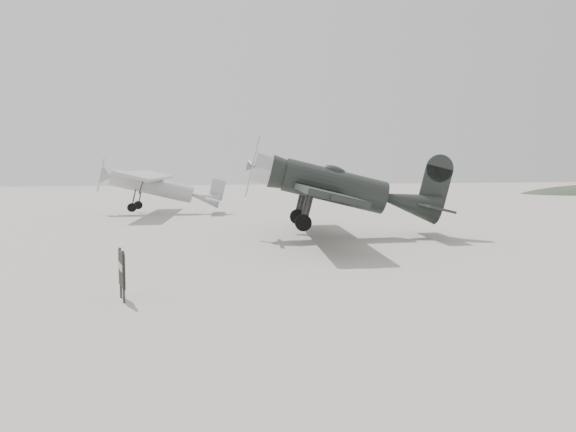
{
  "coord_description": "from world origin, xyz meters",
  "views": [
    {
      "loc": [
        -5.29,
        -16.15,
        3.31
      ],
      "look_at": [
        -0.54,
        3.33,
        1.5
      ],
      "focal_mm": 35.0,
      "sensor_mm": 36.0,
      "label": 1
    }
  ],
  "objects": [
    {
      "name": "highwing_monoplane",
      "position": [
        -4.89,
        23.25,
        2.09
      ],
      "size": [
        8.44,
        11.84,
        3.34
      ],
      "rotation": [
        0.0,
        0.23,
        -0.15
      ],
      "color": "#999C9E",
      "rests_on": "ground"
    },
    {
      "name": "ground",
      "position": [
        0.0,
        0.0,
        0.0
      ],
      "size": [
        160.0,
        160.0,
        0.0
      ],
      "primitive_type": "plane",
      "color": "#ABA398",
      "rests_on": "ground"
    },
    {
      "name": "sign_board",
      "position": [
        -6.04,
        -2.0,
        0.76
      ],
      "size": [
        0.21,
        0.88,
        1.27
      ],
      "rotation": [
        0.0,
        0.0,
        0.17
      ],
      "color": "#333333",
      "rests_on": "ground"
    },
    {
      "name": "lowwing_monoplane",
      "position": [
        3.29,
        8.26,
        2.23
      ],
      "size": [
        9.44,
        13.14,
        4.22
      ],
      "rotation": [
        0.0,
        0.24,
        -0.17
      ],
      "color": "black",
      "rests_on": "ground"
    }
  ]
}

